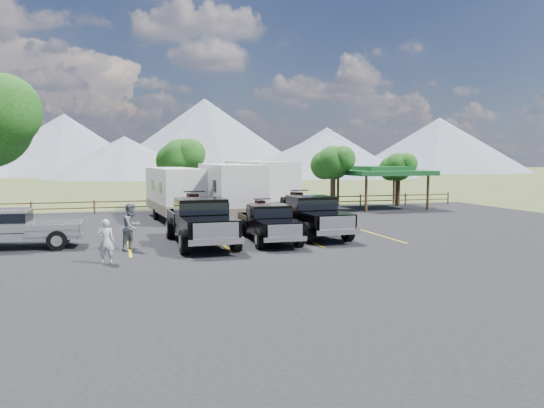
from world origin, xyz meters
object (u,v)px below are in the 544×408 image
object	(u,v)px
trailer_left	(174,193)
trailer_right	(259,188)
pickup_silver	(15,228)
person_b	(132,227)
trailer_center	(230,192)
rig_center	(268,221)
rig_right	(309,214)
person_a	(106,241)
pavilion	(381,172)
rig_left	(200,219)

from	to	relation	value
trailer_left	trailer_right	distance (m)	5.63
pickup_silver	person_b	bearing A→B (deg)	71.87
trailer_center	person_b	xyz separation A→B (m)	(-5.82, -7.91, -0.83)
trailer_right	trailer_left	bearing A→B (deg)	-177.13
trailer_center	pickup_silver	world-z (taller)	trailer_center
rig_center	person_b	xyz separation A→B (m)	(-6.08, -0.69, 0.07)
rig_center	trailer_left	xyz separation A→B (m)	(-3.24, 9.86, 0.76)
rig_right	trailer_center	distance (m)	6.65
rig_center	trailer_right	size ratio (longest dim) A/B	0.55
pickup_silver	person_b	distance (m)	5.04
person_a	rig_center	bearing A→B (deg)	-150.32
pickup_silver	person_a	world-z (taller)	pickup_silver
pickup_silver	rig_right	bearing A→B (deg)	92.77
pavilion	trailer_left	distance (m)	16.48
pavilion	rig_left	bearing A→B (deg)	-140.19
person_a	trailer_left	bearing A→B (deg)	-101.71
rig_right	person_b	size ratio (longest dim) A/B	3.38
trailer_left	rig_center	bearing A→B (deg)	-77.23
pavilion	pickup_silver	distance (m)	26.72
pavilion	person_b	bearing A→B (deg)	-143.37
trailer_center	trailer_right	world-z (taller)	trailer_right
rig_left	trailer_left	bearing A→B (deg)	88.90
pickup_silver	person_a	size ratio (longest dim) A/B	3.48
person_b	rig_left	bearing A→B (deg)	-34.59
rig_center	pickup_silver	size ratio (longest dim) A/B	1.01
trailer_right	person_b	distance (m)	13.97
trailer_right	person_a	distance (m)	16.69
pavilion	trailer_center	size ratio (longest dim) A/B	0.63
trailer_center	rig_left	bearing A→B (deg)	-111.86
trailer_center	pickup_silver	bearing A→B (deg)	-149.73
rig_left	person_b	bearing A→B (deg)	-167.35
pavilion	trailer_left	size ratio (longest dim) A/B	0.67
rig_right	trailer_left	xyz separation A→B (m)	(-5.70, 8.66, 0.62)
rig_center	trailer_right	distance (m)	10.71
rig_left	person_b	distance (m)	3.05
pavilion	rig_right	distance (m)	16.07
rig_left	rig_right	size ratio (longest dim) A/B	1.05
trailer_center	pickup_silver	distance (m)	12.25
rig_right	pavilion	bearing A→B (deg)	47.71
rig_left	trailer_center	bearing A→B (deg)	66.36
rig_right	person_a	xyz separation A→B (m)	(-9.52, -4.53, -0.24)
trailer_left	pickup_silver	bearing A→B (deg)	-136.10
person_b	trailer_left	bearing A→B (deg)	25.93
trailer_center	person_b	world-z (taller)	trailer_center
trailer_left	person_b	world-z (taller)	trailer_left
rig_right	person_b	world-z (taller)	rig_right
trailer_center	person_b	bearing A→B (deg)	-126.36
rig_right	trailer_center	size ratio (longest dim) A/B	0.67
trailer_left	trailer_right	bearing A→B (deg)	0.06
trailer_left	person_a	world-z (taller)	trailer_left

